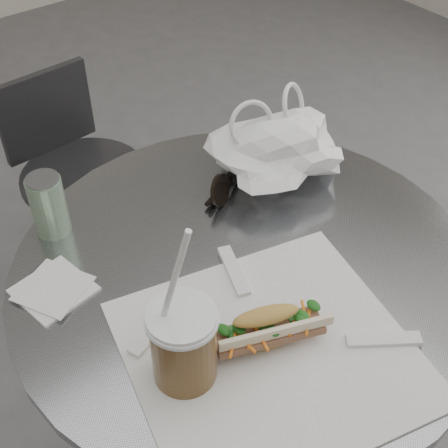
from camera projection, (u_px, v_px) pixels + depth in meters
cafe_table at (243, 365)px, 1.19m from camera, size 0.76×0.76×0.74m
chair_far at (83, 201)px, 1.81m from camera, size 0.34×0.35×0.65m
sandwich_paper at (270, 352)px, 0.87m from camera, size 0.46×0.44×0.00m
banh_mi at (267, 328)px, 0.86m from camera, size 0.20×0.14×0.07m
iced_coffee at (183, 345)px, 0.80m from camera, size 0.09×0.09×0.27m
sunglasses at (228, 181)px, 1.12m from camera, size 0.13×0.08×0.06m
plastic_bag at (279, 150)px, 1.13m from camera, size 0.27×0.22×0.12m
napkin_stack at (54, 290)px, 0.96m from camera, size 0.13×0.13×0.01m
drink_can at (48, 205)px, 1.02m from camera, size 0.06×0.06×0.11m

